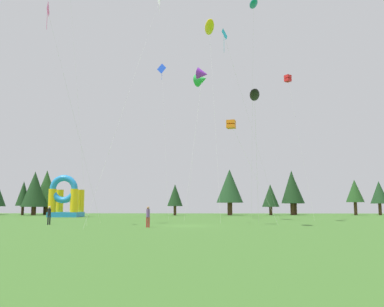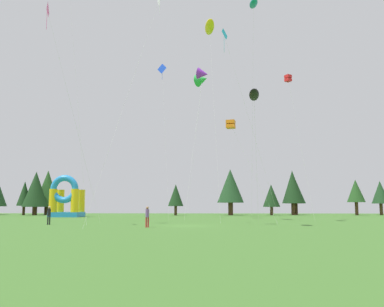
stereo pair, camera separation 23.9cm
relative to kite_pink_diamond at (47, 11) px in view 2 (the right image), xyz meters
name	(u,v)px [view 2 (the right image)]	position (x,y,z in m)	size (l,w,h in m)	color
ground_plane	(187,226)	(14.34, 0.81, -21.55)	(120.00, 120.00, 0.00)	#3D6B28
kite_pink_diamond	(47,11)	(0.00, 0.00, 0.00)	(4.52, 7.96, 22.32)	#EA599E
kite_yellow_parafoil	(210,27)	(16.65, 15.27, 5.04)	(1.93, 10.96, 27.46)	yellow
kite_green_delta	(202,80)	(15.30, 31.89, 2.82)	(3.98, 5.33, 25.55)	green
kite_blue_diamond	(163,71)	(9.18, 23.26, 1.63)	(2.30, 5.62, 23.95)	blue
kite_white_diamond	(160,1)	(11.08, 4.17, 3.14)	(5.42, 9.90, 25.50)	white
kite_teal_parafoil	(253,4)	(22.25, 10.63, 5.89)	(1.17, 10.50, 27.98)	#0C7F7A
kite_purple_delta	(203,74)	(15.60, 21.41, 0.37)	(3.43, 10.16, 22.95)	purple
kite_cyan_diamond	(224,36)	(18.56, 14.47, 3.31)	(7.82, 2.95, 25.68)	#19B7CC
kite_orange_box	(231,124)	(18.75, 3.39, -11.20)	(5.02, 1.68, 10.79)	orange
kite_black_parafoil	(254,95)	(20.92, 0.59, -8.83)	(1.54, 6.77, 13.30)	black
kite_red_box	(288,79)	(27.72, 17.47, -1.83)	(2.77, 3.48, 20.25)	red
person_midfield	(49,214)	(0.28, 2.28, -20.44)	(0.44, 0.44, 1.87)	black
person_far_side	(147,215)	(10.95, -2.24, -20.46)	(0.32, 0.32, 1.84)	#B21E26
inflatable_orange_dome	(66,201)	(-7.67, 29.29, -18.81)	(4.97, 4.61, 6.99)	#268CD8
tree_row_1	(25,194)	(-20.98, 42.37, -17.26)	(2.92, 2.92, 6.82)	#4C331E
tree_row_2	(36,189)	(-18.52, 41.93, -16.39)	(5.05, 5.05, 8.75)	#4C331E
tree_row_3	(48,189)	(-17.24, 44.76, -16.15)	(5.15, 5.15, 9.22)	#4C331E
tree_row_4	(176,195)	(9.87, 41.57, -17.65)	(3.05, 3.05, 6.09)	#4C331E
tree_row_5	(230,186)	(20.76, 43.34, -15.77)	(5.33, 5.33, 9.20)	#4C331E
tree_row_6	(271,196)	(28.98, 43.97, -17.69)	(3.45, 3.45, 6.17)	#4C331E
tree_row_7	(293,187)	(33.53, 45.11, -15.89)	(4.32, 4.32, 9.08)	#4C331E
tree_row_8	(295,191)	(34.38, 46.53, -16.71)	(4.04, 4.04, 7.46)	#4C331E
tree_row_9	(356,191)	(45.87, 44.16, -16.78)	(3.52, 3.52, 7.09)	#4C331E
tree_row_10	(380,192)	(50.94, 44.79, -17.04)	(3.43, 3.43, 6.84)	#4C331E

